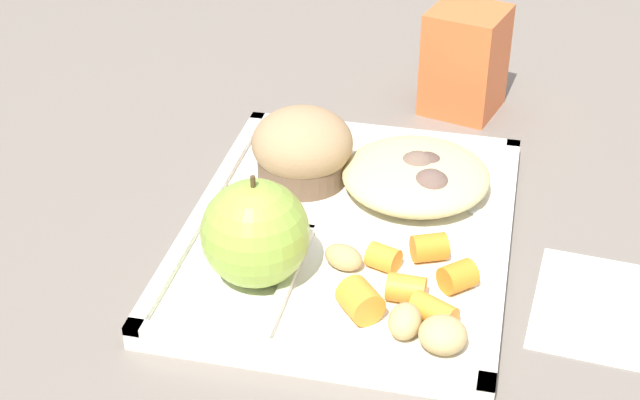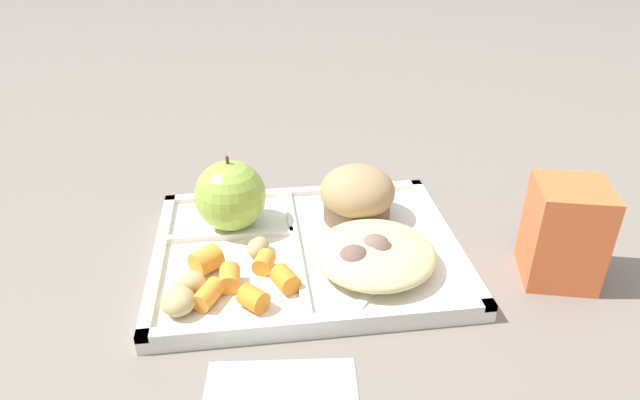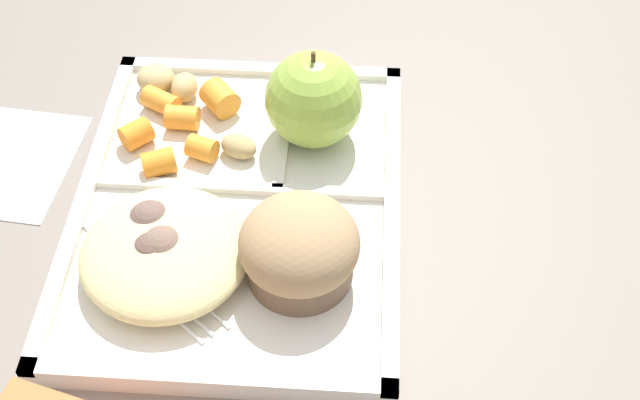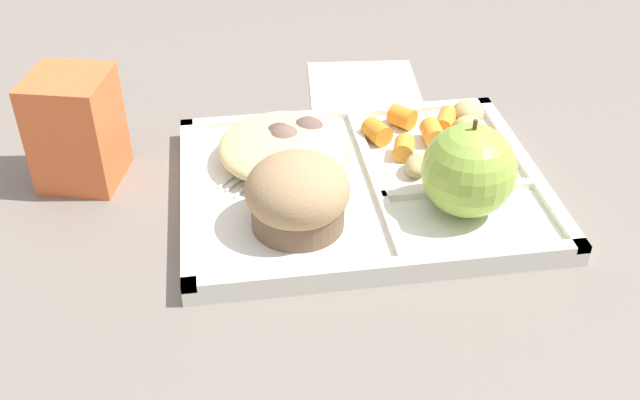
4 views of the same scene
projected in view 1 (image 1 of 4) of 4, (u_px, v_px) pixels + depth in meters
The scene contains 20 objects.
ground at pixel (349, 241), 0.77m from camera, with size 6.00×6.00×0.00m, color slate.
lunch_tray at pixel (349, 234), 0.76m from camera, with size 0.32×0.25×0.02m.
green_apple at pixel (255, 233), 0.68m from camera, with size 0.08×0.08×0.09m.
bran_muffin at pixel (302, 149), 0.81m from camera, with size 0.09×0.09×0.06m.
carrot_slice_small at pixel (360, 301), 0.66m from camera, with size 0.03×0.03×0.03m, color orange.
carrot_slice_tilted at pixel (458, 277), 0.69m from camera, with size 0.02×0.02×0.02m, color orange.
carrot_slice_back at pixel (433, 311), 0.66m from camera, with size 0.02×0.02×0.03m, color orange.
carrot_slice_center at pixel (406, 289), 0.68m from camera, with size 0.02×0.02×0.03m, color orange.
carrot_slice_near_corner at pixel (383, 258), 0.71m from camera, with size 0.02×0.02×0.02m, color orange.
carrot_slice_diagonal at pixel (429, 248), 0.72m from camera, with size 0.02×0.02×0.03m, color orange.
potato_chunk_large at pixel (443, 335), 0.63m from camera, with size 0.03×0.03×0.02m, color tan.
potato_chunk_golden at pixel (405, 321), 0.64m from camera, with size 0.03×0.02×0.02m, color tan.
potato_chunk_browned at pixel (344, 257), 0.71m from camera, with size 0.03×0.02×0.02m, color tan.
egg_noodle_pile at pixel (416, 175), 0.79m from camera, with size 0.12×0.12×0.03m, color #D6C684.
meatball_back at pixel (417, 173), 0.79m from camera, with size 0.04×0.04×0.04m, color #755B4C.
meatball_front at pixel (430, 190), 0.77m from camera, with size 0.04×0.04×0.04m, color brown.
meatball_side at pixel (427, 172), 0.80m from camera, with size 0.04×0.04×0.04m, color brown.
plastic_fork at pixel (424, 180), 0.82m from camera, with size 0.10×0.12×0.00m.
milk_carton at pixel (465, 60), 0.93m from camera, with size 0.07×0.07×0.10m, color orange.
paper_napkin at pixel (620, 311), 0.69m from camera, with size 0.12×0.12×0.00m, color white.
Camera 1 is at (-0.61, -0.11, 0.44)m, focal length 53.60 mm.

